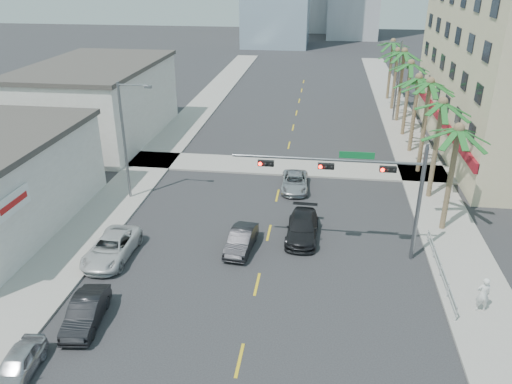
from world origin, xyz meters
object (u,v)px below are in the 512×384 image
at_px(car_parked_mid, 86,312).
at_px(car_lane_center, 295,182).
at_px(traffic_signal_mast, 365,180).
at_px(pedestrian, 483,294).
at_px(car_parked_far, 112,248).
at_px(car_lane_right, 302,228).
at_px(car_lane_left, 241,240).
at_px(car_parked_near, 18,365).

height_order(car_parked_mid, car_lane_center, car_parked_mid).
relative_size(traffic_signal_mast, pedestrian, 5.71).
height_order(car_parked_far, car_lane_right, car_lane_right).
relative_size(car_parked_mid, car_lane_left, 1.02).
xyz_separation_m(traffic_signal_mast, pedestrian, (5.98, -4.85, -3.94)).
relative_size(car_lane_left, car_lane_center, 0.90).
height_order(car_parked_mid, car_lane_right, car_lane_right).
bearing_deg(pedestrian, car_parked_near, 12.86).
bearing_deg(pedestrian, car_lane_center, -59.86).
relative_size(car_parked_mid, car_lane_right, 0.83).
height_order(car_lane_left, car_lane_center, car_lane_left).
distance_m(car_parked_far, car_lane_right, 12.14).
bearing_deg(traffic_signal_mast, car_parked_near, -141.28).
distance_m(traffic_signal_mast, car_parked_near, 19.97).
distance_m(car_lane_center, pedestrian, 17.76).
distance_m(car_parked_mid, car_lane_center, 20.12).
height_order(traffic_signal_mast, car_lane_left, traffic_signal_mast).
relative_size(car_lane_left, pedestrian, 2.07).
distance_m(car_parked_near, car_parked_mid, 4.01).
distance_m(traffic_signal_mast, pedestrian, 8.65).
bearing_deg(car_lane_right, car_parked_far, -158.66).
bearing_deg(traffic_signal_mast, pedestrian, -39.03).
bearing_deg(car_parked_near, traffic_signal_mast, 33.42).
xyz_separation_m(traffic_signal_mast, car_lane_left, (-7.28, -0.30, -4.40)).
height_order(traffic_signal_mast, car_lane_center, traffic_signal_mast).
height_order(car_parked_near, car_parked_far, car_parked_far).
height_order(car_parked_far, pedestrian, pedestrian).
xyz_separation_m(car_parked_near, car_lane_center, (10.64, 21.62, 0.01)).
bearing_deg(car_lane_left, traffic_signal_mast, 7.40).
bearing_deg(car_lane_right, car_parked_mid, -133.83).
xyz_separation_m(car_parked_mid, car_lane_center, (9.25, 17.86, -0.06)).
xyz_separation_m(car_lane_center, car_lane_right, (1.00, -7.68, 0.10)).
relative_size(car_parked_far, pedestrian, 2.63).
distance_m(car_parked_mid, car_lane_left, 10.41).
relative_size(traffic_signal_mast, car_lane_left, 2.77).
xyz_separation_m(car_parked_far, pedestrian, (20.94, -2.47, 0.41)).
bearing_deg(pedestrian, car_parked_far, -12.95).
bearing_deg(car_parked_mid, car_parked_near, -117.08).
relative_size(car_parked_mid, pedestrian, 2.11).
relative_size(car_parked_far, car_lane_center, 1.14).
relative_size(car_lane_center, pedestrian, 2.30).
xyz_separation_m(car_lane_right, pedestrian, (9.53, -6.61, 0.41)).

